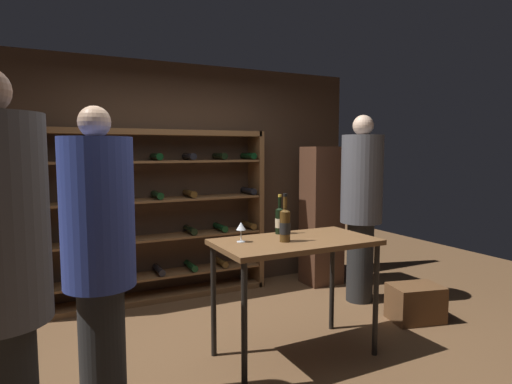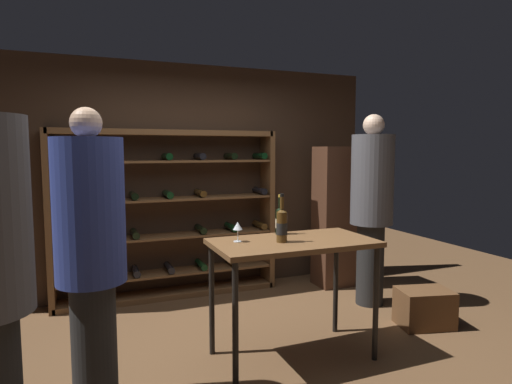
# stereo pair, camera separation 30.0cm
# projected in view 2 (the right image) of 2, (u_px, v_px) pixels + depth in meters

# --- Properties ---
(ground_plane) EXTENTS (9.67, 9.67, 0.00)m
(ground_plane) POSITION_uv_depth(u_px,v_px,m) (242.00, 354.00, 3.52)
(ground_plane) COLOR brown
(back_wall) EXTENTS (4.56, 0.10, 2.63)m
(back_wall) POSITION_uv_depth(u_px,v_px,m) (188.00, 179.00, 5.08)
(back_wall) COLOR #3D2B1E
(back_wall) RESTS_ON ground
(wine_rack) EXTENTS (2.47, 0.32, 1.87)m
(wine_rack) POSITION_uv_depth(u_px,v_px,m) (167.00, 215.00, 4.82)
(wine_rack) COLOR brown
(wine_rack) RESTS_ON ground
(tasting_table) EXTENTS (1.26, 0.68, 0.95)m
(tasting_table) POSITION_uv_depth(u_px,v_px,m) (293.00, 253.00, 3.39)
(tasting_table) COLOR brown
(tasting_table) RESTS_ON ground
(person_guest_plum_blouse) EXTENTS (0.44, 0.44, 2.02)m
(person_guest_plum_blouse) POSITION_uv_depth(u_px,v_px,m) (372.00, 201.00, 4.57)
(person_guest_plum_blouse) COLOR black
(person_guest_plum_blouse) RESTS_ON ground
(person_guest_blue_shirt) EXTENTS (0.43, 0.43, 1.91)m
(person_guest_blue_shirt) POSITION_uv_depth(u_px,v_px,m) (91.00, 246.00, 2.69)
(person_guest_blue_shirt) COLOR #242424
(person_guest_blue_shirt) RESTS_ON ground
(wine_crate) EXTENTS (0.55, 0.44, 0.35)m
(wine_crate) POSITION_uv_depth(u_px,v_px,m) (424.00, 308.00, 4.06)
(wine_crate) COLOR brown
(wine_crate) RESTS_ON ground
(display_cabinet) EXTENTS (0.44, 0.36, 1.69)m
(display_cabinet) POSITION_uv_depth(u_px,v_px,m) (334.00, 217.00, 5.26)
(display_cabinet) COLOR #4C2D1E
(display_cabinet) RESTS_ON ground
(wine_bottle_black_capsule) EXTENTS (0.09, 0.09, 0.37)m
(wine_bottle_black_capsule) POSITION_uv_depth(u_px,v_px,m) (282.00, 225.00, 3.30)
(wine_bottle_black_capsule) COLOR #4C3314
(wine_bottle_black_capsule) RESTS_ON tasting_table
(wine_bottle_green_slim) EXTENTS (0.08, 0.08, 0.33)m
(wine_bottle_green_slim) POSITION_uv_depth(u_px,v_px,m) (280.00, 220.00, 3.62)
(wine_bottle_green_slim) COLOR black
(wine_bottle_green_slim) RESTS_ON tasting_table
(wine_glass_stemmed_right) EXTENTS (0.07, 0.07, 0.15)m
(wine_glass_stemmed_right) POSITION_uv_depth(u_px,v_px,m) (238.00, 227.00, 3.32)
(wine_glass_stemmed_right) COLOR silver
(wine_glass_stemmed_right) RESTS_ON tasting_table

